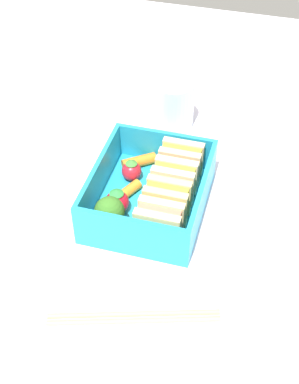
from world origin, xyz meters
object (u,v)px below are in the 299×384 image
Objects in this scene: carrot_stick_left at (139,161)px; carrot_stick_far_left at (127,193)px; sandwich_center_left at (174,180)px; sandwich_center at (167,201)px; strawberry_far_left at (117,201)px; sandwich_left at (181,162)px; strawberry_left at (132,170)px; sandwich_center_right at (159,223)px; broccoli_floret at (109,212)px; drinking_glass at (173,104)px; folded_napkin at (22,174)px; chopstick_pair at (134,316)px.

carrot_stick_left reaches higher than carrot_stick_far_left.
sandwich_center_left and sandwich_center have the same top height.
sandwich_left is at bearing 144.28° from strawberry_far_left.
strawberry_far_left is (6.35, 0.02, 0.18)cm from strawberry_left.
carrot_stick_left is (-4.33, -6.07, -1.73)cm from sandwich_center_left.
sandwich_center_right is 6.20cm from broccoli_floret.
drinking_glass is at bearing 175.29° from broccoli_floret.
carrot_stick_left is 1.31× the size of strawberry_far_left.
folded_napkin is at bearing -98.01° from sandwich_center.
broccoli_floret is 17.56cm from folded_napkin.
sandwich_center_left is at bearing 92.11° from folded_napkin.
sandwich_center_right is 23.15cm from folded_napkin.
carrot_stick_left is 6.42cm from carrot_stick_far_left.
sandwich_left is at bearing 110.62° from strawberry_left.
sandwich_left is 22.97cm from chopstick_pair.
sandwich_center_left is at bearing 180.00° from sandwich_center.
drinking_glass is (-21.31, 2.09, 0.96)cm from strawberry_far_left.
strawberry_far_left is 0.20× the size of chopstick_pair.
sandwich_left is at bearing 18.36° from drinking_glass.
strawberry_left is at bearing -173.85° from carrot_stick_far_left.
strawberry_left is at bearing 98.48° from folded_napkin.
sandwich_center_right is at bearing 46.18° from carrot_stick_far_left.
sandwich_left is 6.80cm from strawberry_left.
drinking_glass is at bearing -161.64° from sandwich_left.
strawberry_left is at bearing -130.58° from sandwich_center.
sandwich_center is at bearing 122.93° from broccoli_floret.
sandwich_center_left is at bearing 141.86° from broccoli_floret.
sandwich_center_left reaches higher than carrot_stick_far_left.
broccoli_floret is (4.01, -6.19, 0.31)cm from sandwich_center.
sandwich_center is 6.40cm from strawberry_far_left.
sandwich_center_right is 0.30× the size of chopstick_pair.
sandwich_center reaches higher than carrot_stick_far_left.
sandwich_left is at bearing 180.00° from sandwich_center.
strawberry_left is at bearing -103.50° from sandwich_center_left.
sandwich_center is 20.77cm from drinking_glass.
carrot_stick_far_left is at bearing -44.70° from sandwich_left.
folded_napkin is (-18.04, -21.92, -0.15)cm from chopstick_pair.
carrot_stick_left is 0.63× the size of drinking_glass.
carrot_stick_far_left reaches higher than folded_napkin.
chopstick_pair is at bearing 0.29° from sandwich_left.
sandwich_left reaches higher than strawberry_left.
strawberry_far_left is at bearing -7.63° from carrot_stick_far_left.
sandwich_center_left is 7.75cm from sandwich_center_right.
sandwich_left is at bearing 180.00° from sandwich_center_left.
drinking_glass is at bearing 174.71° from carrot_stick_far_left.
sandwich_left is 7.75cm from sandwich_center.
strawberry_left is at bearing -69.38° from sandwich_left.
chopstick_pair is at bearing 6.93° from drinking_glass.
folded_napkin is at bearing -129.46° from chopstick_pair.
sandwich_center_left is 19.14cm from chopstick_pair.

